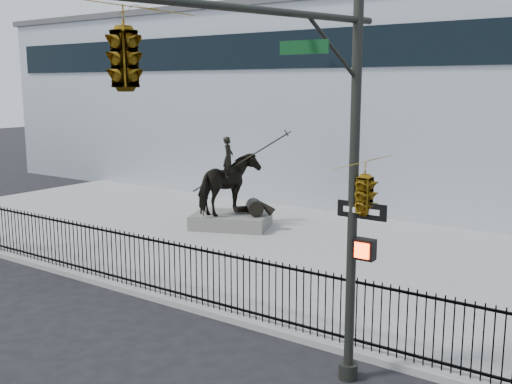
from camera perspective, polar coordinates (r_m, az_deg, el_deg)
The scene contains 7 objects.
ground at distance 16.00m, azimuth -15.05°, elevation -10.33°, with size 120.00×120.00×0.00m, color black.
plaza at distance 20.89m, azimuth -0.15°, elevation -4.90°, with size 30.00×12.00×0.15m, color gray.
building at distance 31.70m, azimuth 13.70°, elevation 8.06°, with size 44.00×14.00×9.00m, color silver.
picket_fence at distance 16.49m, azimuth -11.85°, elevation -6.27°, with size 22.10×0.10×1.50m.
statue_plinth at distance 22.83m, azimuth -2.40°, elevation -2.73°, with size 2.84×1.95×0.53m, color #5E5B56.
equestrian_statue at distance 22.55m, azimuth -2.29°, elevation 0.68°, with size 3.39×2.80×3.08m.
traffic_signal_right at distance 9.12m, azimuth 0.29°, elevation 6.04°, with size 2.17×6.86×7.00m.
Camera 1 is at (11.67, -9.46, 5.51)m, focal length 42.00 mm.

